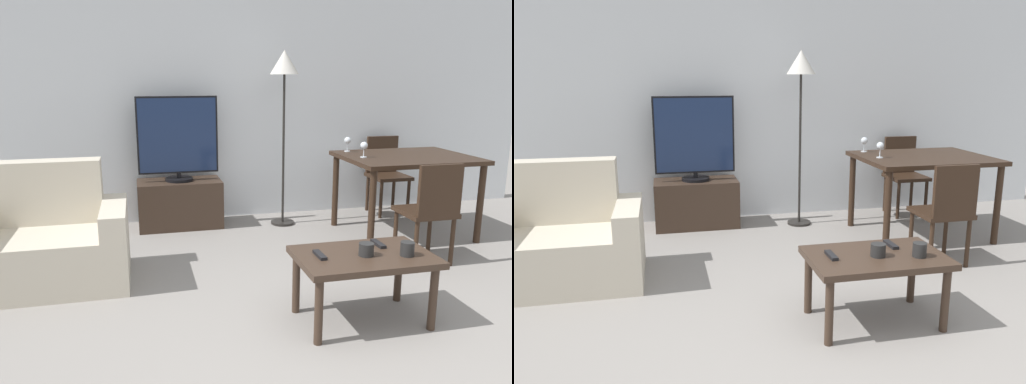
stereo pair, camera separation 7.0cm
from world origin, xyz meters
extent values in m
cube|color=silver|center=(0.00, 3.30, 1.35)|extent=(6.99, 0.06, 2.70)
cube|color=beige|center=(-1.64, 1.78, 0.20)|extent=(0.76, 0.76, 0.40)
cube|color=beige|center=(-1.64, 2.06, 0.64)|extent=(0.76, 0.20, 0.49)
cube|color=beige|center=(-1.17, 1.78, 0.29)|extent=(0.18, 0.76, 0.58)
cube|color=#38281E|center=(-0.58, 3.02, 0.24)|extent=(0.83, 0.42, 0.48)
cylinder|color=black|center=(-0.58, 3.02, 0.49)|extent=(0.28, 0.28, 0.03)
cylinder|color=black|center=(-0.58, 3.02, 0.53)|extent=(0.04, 0.04, 0.05)
cube|color=black|center=(-0.58, 3.02, 0.93)|extent=(0.79, 0.04, 0.76)
cube|color=#19284C|center=(-0.58, 2.99, 0.93)|extent=(0.75, 0.01, 0.72)
cube|color=#38281E|center=(0.34, 0.72, 0.42)|extent=(0.84, 0.52, 0.04)
cylinder|color=#38281E|center=(-0.02, 0.51, 0.20)|extent=(0.05, 0.05, 0.40)
cylinder|color=#38281E|center=(0.71, 0.51, 0.20)|extent=(0.05, 0.05, 0.40)
cylinder|color=#38281E|center=(-0.02, 0.93, 0.20)|extent=(0.05, 0.05, 0.40)
cylinder|color=#38281E|center=(0.71, 0.93, 0.20)|extent=(0.05, 0.05, 0.40)
cube|color=black|center=(1.50, 2.27, 0.75)|extent=(1.19, 0.94, 0.04)
cylinder|color=black|center=(0.96, 1.86, 0.36)|extent=(0.06, 0.06, 0.73)
cylinder|color=black|center=(2.03, 1.86, 0.36)|extent=(0.06, 0.06, 0.73)
cylinder|color=black|center=(0.96, 2.68, 0.36)|extent=(0.06, 0.06, 0.73)
cylinder|color=black|center=(2.03, 2.68, 0.36)|extent=(0.06, 0.06, 0.73)
cube|color=black|center=(1.29, 1.57, 0.42)|extent=(0.40, 0.40, 0.04)
cylinder|color=black|center=(1.13, 1.73, 0.20)|extent=(0.04, 0.04, 0.40)
cylinder|color=black|center=(1.45, 1.73, 0.20)|extent=(0.04, 0.04, 0.40)
cylinder|color=black|center=(1.13, 1.41, 0.20)|extent=(0.04, 0.04, 0.40)
cylinder|color=black|center=(1.45, 1.41, 0.20)|extent=(0.04, 0.04, 0.40)
cube|color=black|center=(1.29, 1.39, 0.64)|extent=(0.37, 0.04, 0.41)
cube|color=black|center=(1.71, 2.97, 0.42)|extent=(0.40, 0.40, 0.04)
cylinder|color=black|center=(1.54, 2.81, 0.20)|extent=(0.04, 0.04, 0.40)
cylinder|color=black|center=(1.87, 2.81, 0.20)|extent=(0.04, 0.04, 0.40)
cylinder|color=black|center=(1.54, 3.13, 0.20)|extent=(0.04, 0.04, 0.40)
cylinder|color=black|center=(1.87, 3.13, 0.20)|extent=(0.04, 0.04, 0.40)
cube|color=black|center=(1.71, 3.15, 0.64)|extent=(0.37, 0.04, 0.41)
cylinder|color=black|center=(0.46, 2.86, 0.01)|extent=(0.24, 0.24, 0.02)
cylinder|color=black|center=(0.46, 2.86, 0.77)|extent=(0.02, 0.02, 1.49)
cone|color=beige|center=(0.46, 2.86, 1.63)|extent=(0.29, 0.29, 0.23)
cube|color=black|center=(0.50, 0.85, 0.45)|extent=(0.04, 0.15, 0.02)
cube|color=black|center=(0.06, 0.74, 0.45)|extent=(0.04, 0.15, 0.02)
cylinder|color=black|center=(0.58, 0.63, 0.49)|extent=(0.08, 0.08, 0.09)
cylinder|color=black|center=(0.34, 0.69, 0.48)|extent=(0.09, 0.09, 0.08)
cylinder|color=silver|center=(1.05, 2.26, 0.77)|extent=(0.06, 0.06, 0.01)
cylinder|color=silver|center=(1.05, 2.26, 0.81)|extent=(0.01, 0.01, 0.07)
sphere|color=silver|center=(1.05, 2.26, 0.88)|extent=(0.07, 0.07, 0.07)
cylinder|color=silver|center=(1.05, 2.63, 0.77)|extent=(0.06, 0.06, 0.01)
cylinder|color=silver|center=(1.05, 2.63, 0.81)|extent=(0.01, 0.01, 0.07)
sphere|color=silver|center=(1.05, 2.63, 0.88)|extent=(0.07, 0.07, 0.07)
camera|label=1|loc=(-0.98, -1.93, 1.51)|focal=35.00mm
camera|label=2|loc=(-0.91, -1.95, 1.51)|focal=35.00mm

